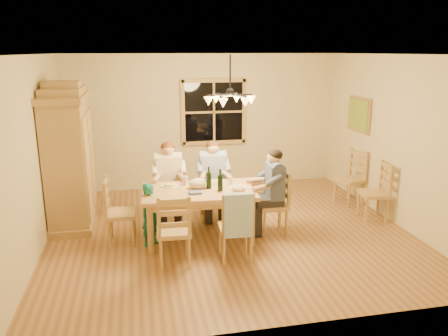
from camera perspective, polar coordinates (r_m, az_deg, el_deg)
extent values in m
plane|color=brown|center=(6.93, 0.74, -8.30)|extent=(5.50, 5.50, 0.00)
cube|color=white|center=(6.36, 0.82, 14.63)|extent=(5.50, 5.00, 0.02)
cube|color=beige|center=(8.93, -2.64, 6.04)|extent=(5.50, 0.02, 2.70)
cube|color=beige|center=(6.52, -23.56, 1.42)|extent=(0.02, 5.00, 2.70)
cube|color=beige|center=(7.58, 21.59, 3.37)|extent=(0.02, 5.00, 2.70)
cube|color=black|center=(8.92, -1.35, 7.34)|extent=(1.20, 0.03, 1.20)
cube|color=tan|center=(8.90, -1.33, 7.32)|extent=(1.30, 0.06, 1.30)
cube|color=olive|center=(8.54, 17.25, 6.67)|extent=(0.04, 0.78, 0.64)
cube|color=#1E6B2D|center=(8.52, 17.08, 6.67)|extent=(0.02, 0.68, 0.54)
cylinder|color=black|center=(6.37, 0.81, 12.25)|extent=(0.02, 0.02, 0.53)
sphere|color=black|center=(6.39, 0.80, 9.87)|extent=(0.12, 0.12, 0.12)
cylinder|color=black|center=(6.43, 2.22, 9.54)|extent=(0.34, 0.02, 0.02)
cone|color=#FFB259|center=(6.48, 3.60, 8.85)|extent=(0.13, 0.13, 0.12)
cylinder|color=black|center=(6.54, 1.24, 9.64)|extent=(0.19, 0.31, 0.02)
cone|color=#FFB259|center=(6.70, 1.65, 9.08)|extent=(0.13, 0.13, 0.12)
cylinder|color=black|center=(6.51, -0.16, 9.62)|extent=(0.19, 0.31, 0.02)
cone|color=#FFB259|center=(6.64, -1.08, 9.03)|extent=(0.13, 0.13, 0.12)
cylinder|color=black|center=(6.36, -0.63, 9.49)|extent=(0.34, 0.02, 0.02)
cone|color=#FFB259|center=(6.34, -2.06, 8.74)|extent=(0.13, 0.13, 0.12)
cylinder|color=black|center=(6.24, 0.35, 9.38)|extent=(0.19, 0.31, 0.02)
cone|color=#FFB259|center=(6.10, -0.13, 8.49)|extent=(0.13, 0.13, 0.12)
cylinder|color=black|center=(6.28, 1.80, 9.41)|extent=(0.19, 0.31, 0.02)
cone|color=#FFB259|center=(6.17, 2.82, 8.55)|extent=(0.13, 0.13, 0.12)
cube|color=olive|center=(7.39, -19.51, 0.51)|extent=(0.60, 1.30, 2.00)
cube|color=olive|center=(7.22, -20.24, 8.60)|extent=(0.66, 1.40, 0.10)
cube|color=olive|center=(7.21, -20.31, 9.39)|extent=(0.58, 1.00, 0.12)
cube|color=olive|center=(7.20, -20.39, 10.18)|extent=(0.52, 0.55, 0.10)
cube|color=tan|center=(7.04, -17.36, -0.02)|extent=(0.03, 0.55, 1.60)
cube|color=tan|center=(7.67, -16.90, 1.24)|extent=(0.03, 0.55, 1.60)
cube|color=olive|center=(7.67, -18.90, -6.30)|extent=(0.66, 1.40, 0.12)
cube|color=tan|center=(6.48, -3.33, -3.10)|extent=(1.68, 1.07, 0.06)
cube|color=tan|center=(6.51, -3.32, -3.77)|extent=(1.53, 0.91, 0.10)
cylinder|color=tan|center=(6.21, -9.59, -7.87)|extent=(0.09, 0.09, 0.70)
cylinder|color=tan|center=(6.35, 3.65, -7.16)|extent=(0.09, 0.09, 0.70)
cylinder|color=tan|center=(6.96, -9.57, -5.31)|extent=(0.09, 0.09, 0.70)
cylinder|color=tan|center=(7.08, 2.22, -4.74)|extent=(0.09, 0.09, 0.70)
cube|color=tan|center=(7.28, -7.15, -3.46)|extent=(0.46, 0.44, 0.06)
cube|color=tan|center=(7.20, -7.22, -1.42)|extent=(0.38, 0.07, 0.54)
cube|color=tan|center=(7.34, -1.43, -3.19)|extent=(0.46, 0.44, 0.06)
cube|color=tan|center=(7.26, -1.45, -1.17)|extent=(0.38, 0.07, 0.54)
cube|color=tan|center=(5.83, -6.55, -8.26)|extent=(0.46, 0.44, 0.06)
cube|color=tan|center=(5.73, -6.63, -5.78)|extent=(0.38, 0.07, 0.54)
cube|color=tan|center=(5.91, 1.50, -7.81)|extent=(0.46, 0.44, 0.06)
cube|color=tan|center=(5.81, 1.52, -5.36)|extent=(0.38, 0.07, 0.54)
cube|color=tan|center=(6.57, -13.30, -5.84)|extent=(0.44, 0.46, 0.06)
cube|color=tan|center=(6.48, -13.44, -3.61)|extent=(0.07, 0.38, 0.54)
cube|color=tan|center=(6.77, 6.39, -4.86)|extent=(0.44, 0.46, 0.06)
cube|color=tan|center=(6.69, 6.46, -2.69)|extent=(0.07, 0.38, 0.54)
cube|color=beige|center=(7.17, -7.25, -0.50)|extent=(0.41, 0.24, 0.52)
cube|color=#262328|center=(7.26, -7.17, -2.86)|extent=(0.40, 0.44, 0.14)
sphere|color=tan|center=(7.08, -7.35, 2.47)|extent=(0.21, 0.21, 0.21)
ellipsoid|color=#592614|center=(7.07, -7.36, 2.71)|extent=(0.22, 0.22, 0.17)
cube|color=navy|center=(7.22, -1.45, -0.26)|extent=(0.41, 0.24, 0.52)
cube|color=#262328|center=(7.31, -1.44, -2.60)|extent=(0.40, 0.44, 0.14)
sphere|color=tan|center=(7.13, -1.47, 2.69)|extent=(0.21, 0.21, 0.21)
ellipsoid|color=#381E11|center=(7.13, -1.47, 2.93)|extent=(0.22, 0.22, 0.17)
cube|color=#444E6E|center=(6.65, 6.49, -1.70)|extent=(0.24, 0.41, 0.52)
cube|color=#262328|center=(6.75, 6.41, -4.22)|extent=(0.44, 0.40, 0.14)
sphere|color=tan|center=(6.55, 6.59, 1.48)|extent=(0.21, 0.21, 0.21)
ellipsoid|color=black|center=(6.55, 6.59, 1.74)|extent=(0.22, 0.22, 0.17)
cube|color=#92AEC5|center=(5.65, 1.87, -6.21)|extent=(0.38, 0.12, 0.58)
cylinder|color=black|center=(6.49, -2.00, -1.27)|extent=(0.08, 0.08, 0.33)
cylinder|color=black|center=(6.36, -0.50, -1.60)|extent=(0.08, 0.08, 0.33)
cylinder|color=white|center=(6.67, -7.10, -2.32)|extent=(0.26, 0.26, 0.02)
cylinder|color=white|center=(6.79, -1.10, -1.88)|extent=(0.26, 0.26, 0.02)
cylinder|color=white|center=(6.55, 1.79, -2.54)|extent=(0.26, 0.26, 0.02)
cylinder|color=silver|center=(6.69, -5.04, -1.67)|extent=(0.06, 0.06, 0.14)
cylinder|color=silver|center=(6.66, 0.84, -1.68)|extent=(0.06, 0.06, 0.14)
ellipsoid|color=tan|center=(6.32, 1.90, -2.77)|extent=(0.20, 0.20, 0.11)
cube|color=#4D588D|center=(6.30, -3.79, -3.21)|extent=(0.19, 0.15, 0.03)
ellipsoid|color=#C1B88C|center=(6.52, -3.39, -2.01)|extent=(0.28, 0.22, 0.15)
imported|color=#186E64|center=(6.41, -9.56, -6.00)|extent=(0.40, 0.40, 0.94)
cube|color=tan|center=(7.67, 18.93, -3.22)|extent=(0.47, 0.49, 0.06)
cube|color=tan|center=(7.59, 19.10, -1.28)|extent=(0.10, 0.38, 0.54)
cube|color=tan|center=(8.37, 16.07, -1.48)|extent=(0.53, 0.55, 0.06)
cube|color=tan|center=(8.30, 16.21, 0.31)|extent=(0.16, 0.38, 0.54)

